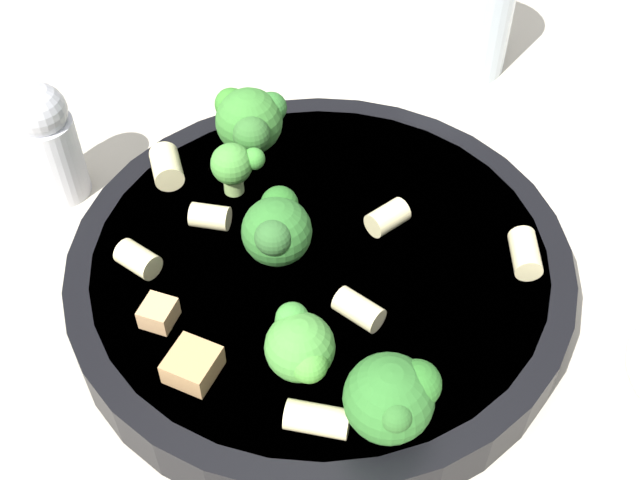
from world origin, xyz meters
The scene contains 18 objects.
ground_plane centered at (0.00, 0.00, 0.00)m, with size 2.00×2.00×0.00m, color #BCB29E.
pasta_bowl centered at (0.00, 0.00, 0.02)m, with size 0.27×0.27×0.03m.
broccoli_floret_0 centered at (-0.05, 0.06, 0.05)m, with size 0.04×0.03×0.04m.
broccoli_floret_1 centered at (0.01, 0.02, 0.05)m, with size 0.04×0.04×0.04m.
broccoli_floret_2 centered at (-0.09, 0.05, 0.05)m, with size 0.04×0.04×0.04m.
broccoli_floret_3 centered at (0.07, 0.00, 0.05)m, with size 0.03×0.02×0.03m.
broccoli_floret_4 centered at (0.09, -0.03, 0.05)m, with size 0.05×0.04×0.04m.
rigatoni_0 centered at (-0.08, -0.07, 0.04)m, with size 0.01×0.01×0.03m, color beige.
rigatoni_1 centered at (0.06, 0.03, 0.04)m, with size 0.01×0.01×0.02m, color beige.
rigatoni_2 centered at (0.10, 0.02, 0.04)m, with size 0.02×0.02×0.02m, color beige.
rigatoni_3 centered at (-0.07, 0.08, 0.04)m, with size 0.01×0.01×0.03m, color beige.
rigatoni_4 centered at (0.06, 0.07, 0.04)m, with size 0.01×0.01×0.02m, color beige.
rigatoni_5 centered at (-0.04, 0.02, 0.04)m, with size 0.01×0.01×0.02m, color beige.
rigatoni_6 centered at (-0.01, -0.04, 0.04)m, with size 0.01×0.01×0.02m, color beige.
chicken_chunk_0 centered at (-0.01, 0.09, 0.03)m, with size 0.02×0.02×0.01m, color tan.
chicken_chunk_1 centered at (0.03, 0.09, 0.03)m, with size 0.02×0.02×0.01m, color tan.
drinking_glass centered at (0.08, -0.23, 0.04)m, with size 0.07×0.07×0.09m.
pepper_shaker centered at (0.17, 0.06, 0.04)m, with size 0.03×0.03×0.08m.
Camera 1 is at (-0.20, 0.20, 0.35)m, focal length 45.00 mm.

